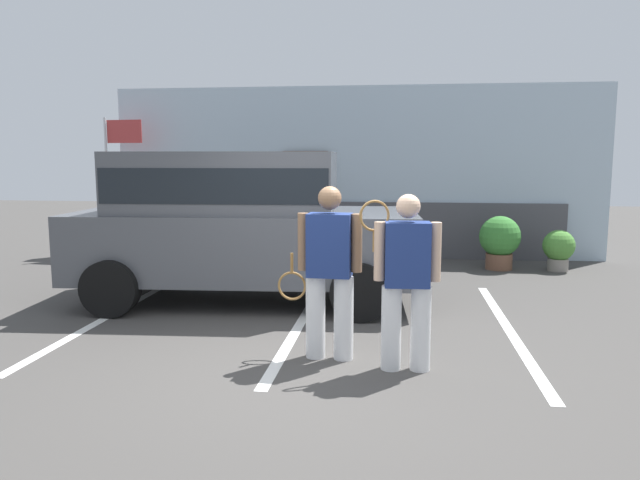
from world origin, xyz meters
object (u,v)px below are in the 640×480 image
Objects in this scene: tennis_player_woman at (406,279)px; potted_plant_secondary at (559,248)px; flag_pole at (116,160)px; parked_suv at (239,219)px; tennis_player_man at (329,271)px; potted_plant_by_porch at (500,240)px.

potted_plant_secondary is (2.73, 5.32, -0.46)m from tennis_player_woman.
parked_suv is at bearing -45.07° from flag_pole.
potted_plant_by_porch is (2.47, 5.10, -0.35)m from tennis_player_man.
flag_pole reaches higher than potted_plant_secondary.
tennis_player_man reaches higher than tennis_player_woman.
parked_suv is 1.71× the size of flag_pole.
potted_plant_secondary is 8.54m from flag_pole.
flag_pole is at bearing 175.72° from potted_plant_by_porch.
tennis_player_woman is 6.00m from potted_plant_secondary.
tennis_player_woman is (0.75, -0.23, -0.02)m from tennis_player_man.
parked_suv is 2.71m from tennis_player_man.
parked_suv is 2.76× the size of tennis_player_man.
tennis_player_woman is at bearing -46.15° from flag_pole.
potted_plant_secondary is (4.97, 2.85, -0.75)m from parked_suv.
tennis_player_man is 6.18m from potted_plant_secondary.
parked_suv is 4.93m from potted_plant_by_porch.
potted_plant_by_porch is at bearing 32.27° from parked_suv.
potted_plant_secondary is (1.01, -0.02, -0.13)m from potted_plant_by_porch.
tennis_player_woman is at bearing 166.14° from tennis_player_man.
potted_plant_secondary is at bearing -3.89° from flag_pole.
flag_pole reaches higher than potted_plant_by_porch.
flag_pole reaches higher than parked_suv.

